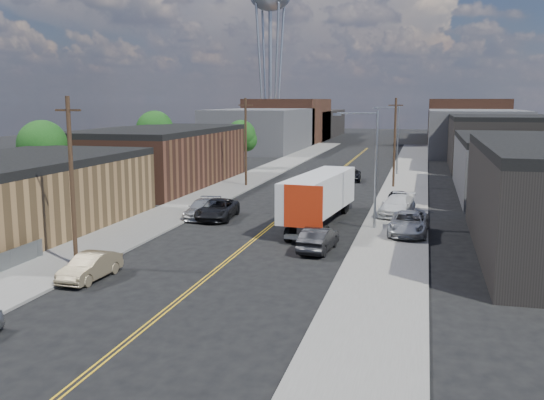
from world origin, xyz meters
The scene contains 32 objects.
ground centered at (0.00, 60.00, 0.00)m, with size 260.00×260.00×0.00m, color black.
centerline centered at (0.00, 45.00, 0.01)m, with size 0.32×120.00×0.01m, color gold.
sidewalk_left centered at (-9.50, 45.00, 0.07)m, with size 5.00×140.00×0.15m, color slate.
sidewalk_right centered at (9.50, 45.00, 0.07)m, with size 5.00×140.00×0.15m, color slate.
warehouse_tan centered at (-18.00, 18.00, 2.80)m, with size 12.00×22.00×5.60m.
warehouse_brown centered at (-18.00, 44.00, 3.30)m, with size 12.00×26.00×6.60m.
industrial_right_b centered at (22.00, 46.00, 3.05)m, with size 14.00×24.00×6.10m.
industrial_right_c centered at (22.00, 72.00, 3.80)m, with size 14.00×22.00×7.60m.
skyline_left_a centered at (-20.00, 95.00, 4.00)m, with size 16.00×30.00×8.00m, color #373739.
skyline_right_a centered at (20.00, 95.00, 4.00)m, with size 16.00×30.00×8.00m, color #373739.
skyline_left_b centered at (-20.00, 120.00, 5.00)m, with size 16.00×26.00×10.00m, color #4E2C1F.
skyline_right_b centered at (20.00, 120.00, 5.00)m, with size 16.00×26.00×10.00m, color #4E2C1F.
skyline_left_c centered at (-20.00, 140.00, 3.50)m, with size 16.00×40.00×7.00m, color black.
skyline_right_c centered at (20.00, 140.00, 3.50)m, with size 16.00×40.00×7.00m, color black.
water_tower centered at (-22.00, 110.00, 30.65)m, with size 9.00×9.00×36.90m.
streetlight_near centered at (7.60, 25.00, 5.33)m, with size 3.39×0.25×9.00m.
streetlight_far centered at (7.60, 60.00, 5.33)m, with size 3.39×0.25×9.00m.
utility_pole_left_near centered at (-8.20, 10.00, 5.14)m, with size 1.60×0.26×10.00m.
utility_pole_left_far centered at (-8.20, 45.00, 5.14)m, with size 1.60×0.26×10.00m.
utility_pole_right centered at (8.20, 48.00, 5.14)m, with size 1.60×0.26×10.00m.
tree_left_near centered at (-23.94, 30.00, 5.18)m, with size 4.85×4.76×7.91m.
tree_left_mid centered at (-23.94, 55.00, 5.48)m, with size 5.10×5.04×8.37m.
tree_left_far centered at (-13.94, 62.00, 4.57)m, with size 4.35×4.20×6.97m.
semi_truck centered at (3.73, 26.36, 2.36)m, with size 4.06×16.08×4.14m.
car_left_b centered at (-6.07, 8.00, 0.73)m, with size 1.54×4.41×1.45m, color #7A6B50.
car_left_c centered at (-5.00, 26.00, 0.82)m, with size 2.71×5.89×1.64m, color black.
car_left_d centered at (-6.36, 26.15, 0.76)m, with size 2.14×5.27×1.53m, color #A9ABAE.
car_right_oncoming centered at (5.00, 17.37, 0.80)m, with size 1.69×4.85×1.60m, color black.
car_right_lot_a centered at (10.58, 23.31, 0.96)m, with size 2.70×5.86×1.63m, color #AAACAF.
car_right_lot_b centered at (9.43, 30.66, 0.98)m, with size 2.32×5.70×1.65m, color silver.
car_right_lot_c centered at (9.43, 34.00, 0.94)m, with size 1.86×4.61×1.57m, color black.
car_ahead_truck centered at (2.87, 52.91, 0.69)m, with size 2.28×4.96×1.38m, color black.
Camera 1 is at (11.53, -20.75, 9.77)m, focal length 40.00 mm.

